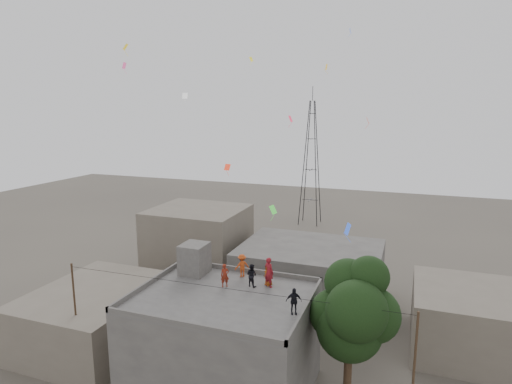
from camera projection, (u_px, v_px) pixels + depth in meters
The scene contains 17 objects.
main_building at pixel (224, 344), 25.24m from camera, with size 10.00×8.00×6.10m.
parapet at pixel (223, 294), 24.64m from camera, with size 10.00×8.00×0.30m.
stair_head_box at pixel (194, 259), 27.95m from camera, with size 1.60×1.80×2.00m, color #4D4B48.
neighbor_west at pixel (97, 316), 30.98m from camera, with size 8.00×10.00×4.00m, color #655B50.
neighbor_north at pixel (310, 274), 37.59m from camera, with size 12.00×9.00×5.00m, color #4D4B48.
neighbor_northwest at pixel (199, 242), 43.28m from camera, with size 9.00×8.00×7.00m, color #655B50.
neighbor_east at pixel (465, 320), 29.91m from camera, with size 7.00×8.00×4.40m, color #655B50.
tree at pixel (354, 312), 22.73m from camera, with size 4.90×4.60×9.10m.
utility_line at pixel (222, 345), 23.77m from camera, with size 20.12×0.62×7.40m.
transmission_tower at pixel (311, 163), 62.36m from camera, with size 2.97×2.97×20.01m.
person_red_adult at pixel (269, 272), 25.83m from camera, with size 0.68×0.44×1.85m, color maroon.
person_orange_child at pixel (268, 275), 26.09m from camera, with size 0.67×0.44×1.37m, color #9A4311.
person_dark_child at pixel (252, 275), 25.95m from camera, with size 0.68×0.53×1.40m, color black.
person_dark_adult at pixel (294, 301), 22.41m from camera, with size 0.84×0.35×1.43m, color black.
person_orange_adult at pixel (242, 266), 27.43m from camera, with size 0.97×0.56×1.50m, color #BE4315.
person_red_child at pixel (225, 275), 25.88m from camera, with size 0.52×0.34×1.42m, color maroon.
kites at pixel (266, 125), 28.87m from camera, with size 15.49×17.20×12.98m.
Camera 1 is at (9.71, -21.03, 16.66)m, focal length 30.00 mm.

